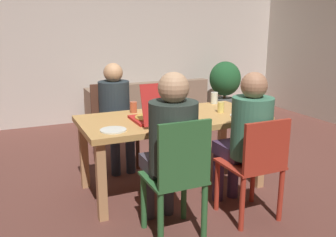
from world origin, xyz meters
TOP-DOWN VIEW (x-y plane):
  - ground_plane at (0.00, 0.00)m, footprint 20.00×20.00m
  - back_wall at (0.00, 2.95)m, footprint 6.94×0.12m
  - dining_table at (0.00, 0.00)m, footprint 1.73×0.85m
  - chair_0 at (-0.34, -0.85)m, footprint 0.42×0.40m
  - person_0 at (-0.34, -0.72)m, footprint 0.36×0.52m
  - chair_1 at (0.35, -0.85)m, footprint 0.43×0.43m
  - person_1 at (0.35, -0.70)m, footprint 0.33×0.55m
  - chair_2 at (-0.34, 0.87)m, footprint 0.45×0.45m
  - person_2 at (-0.34, 0.74)m, footprint 0.34×0.49m
  - pizza_box_0 at (-0.23, -0.10)m, footprint 0.35×0.45m
  - plate_0 at (0.59, -0.26)m, footprint 0.20×0.20m
  - plate_1 at (-0.64, -0.24)m, footprint 0.22×0.22m
  - drinking_glass_0 at (0.67, 0.34)m, footprint 0.08×0.08m
  - drinking_glass_1 at (-0.28, 0.30)m, footprint 0.07×0.07m
  - drinking_glass_2 at (0.51, -0.05)m, footprint 0.06×0.06m
  - couch at (0.59, 2.27)m, footprint 1.78×0.86m
  - potted_plant at (2.11, 2.37)m, footprint 0.55×0.55m

SIDE VIEW (x-z plane):
  - ground_plane at x=0.00m, z-range 0.00..0.00m
  - couch at x=0.59m, z-range -0.10..0.64m
  - chair_1 at x=0.35m, z-range 0.05..0.92m
  - chair_2 at x=-0.34m, z-range 0.04..0.95m
  - chair_0 at x=-0.34m, z-range 0.03..0.96m
  - potted_plant at x=2.11m, z-range 0.08..1.03m
  - dining_table at x=0.00m, z-range 0.28..1.00m
  - person_2 at x=-0.34m, z-range 0.11..1.28m
  - person_1 at x=0.35m, z-range 0.10..1.32m
  - plate_1 at x=-0.64m, z-range 0.72..0.73m
  - plate_0 at x=0.59m, z-range 0.72..0.74m
  - person_0 at x=-0.34m, z-range 0.11..1.36m
  - pizza_box_0 at x=-0.23m, z-range 0.59..0.96m
  - drinking_glass_2 at x=0.51m, z-range 0.72..0.83m
  - drinking_glass_1 at x=-0.28m, z-range 0.72..0.83m
  - drinking_glass_0 at x=0.67m, z-range 0.72..0.85m
  - back_wall at x=0.00m, z-range 0.00..2.72m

